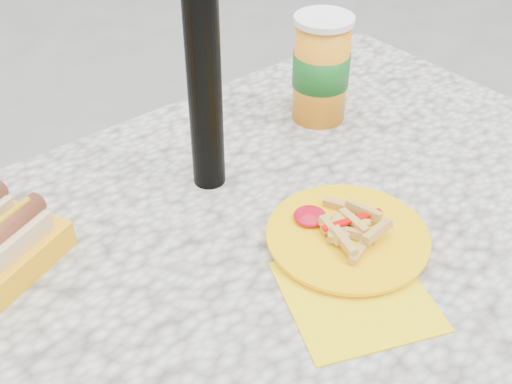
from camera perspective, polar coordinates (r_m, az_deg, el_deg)
picnic_table at (r=0.99m, az=1.65°, el=-8.26°), size 1.20×0.80×0.75m
fries_plate at (r=0.90m, az=8.10°, el=-4.22°), size 0.29×0.31×0.04m
soda_cup at (r=1.14m, az=5.80°, el=10.85°), size 0.10×0.10×0.19m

